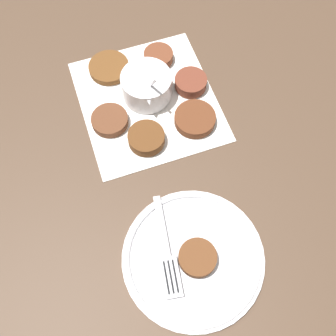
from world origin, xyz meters
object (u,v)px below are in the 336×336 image
Objects in this scene: sauce_bowl at (146,87)px; fritter_on_plate at (197,258)px; serving_plate at (193,258)px; fork at (167,256)px.

sauce_bowl reaches higher than fritter_on_plate.
sauce_bowl is 0.46× the size of serving_plate.
serving_plate is at bearing -130.71° from fritter_on_plate.
fritter_on_plate is at bearing 49.29° from serving_plate.
serving_plate is at bearing 82.01° from fork.
sauce_bowl reaches higher than fork.
serving_plate is 0.04m from fork.
fritter_on_plate is at bearing 7.14° from sauce_bowl.
fork reaches higher than serving_plate.
fritter_on_plate is at bearing 77.52° from fork.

